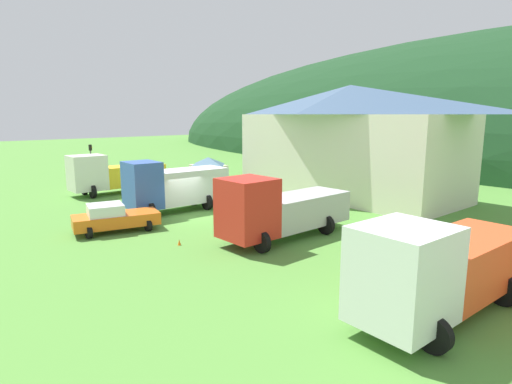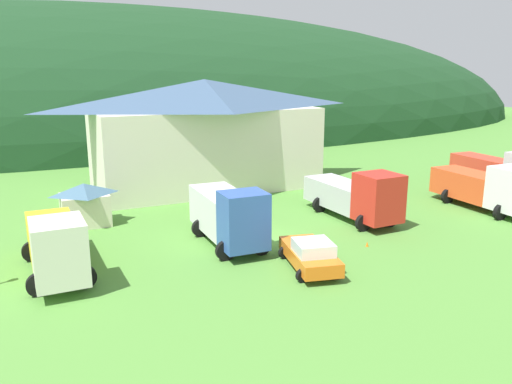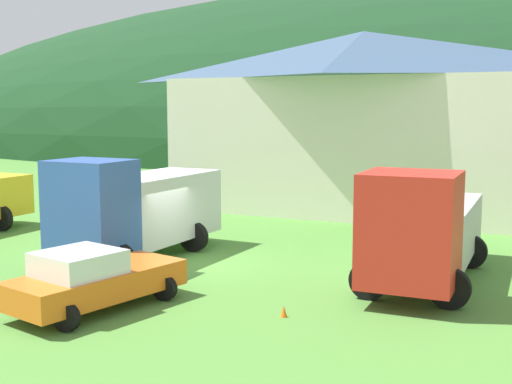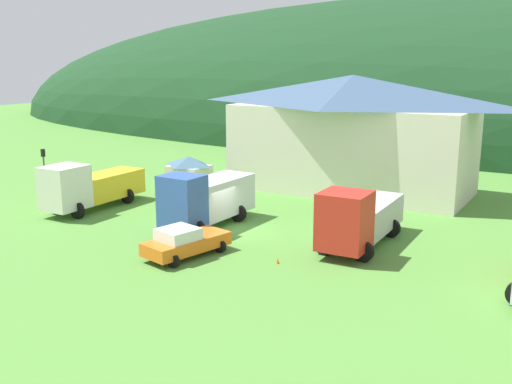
{
  "view_description": "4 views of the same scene",
  "coord_description": "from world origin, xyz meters",
  "px_view_note": "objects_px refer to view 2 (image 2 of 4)",
  "views": [
    {
      "loc": [
        23.77,
        -14.54,
        6.78
      ],
      "look_at": [
        1.06,
        4.59,
        1.28
      ],
      "focal_mm": 29.52,
      "sensor_mm": 36.0,
      "label": 1
    },
    {
      "loc": [
        -13.15,
        -27.12,
        10.29
      ],
      "look_at": [
        2.27,
        5.63,
        1.43
      ],
      "focal_mm": 36.51,
      "sensor_mm": 36.0,
      "label": 2
    },
    {
      "loc": [
        11.27,
        -19.17,
        5.33
      ],
      "look_at": [
        0.63,
        3.54,
        2.13
      ],
      "focal_mm": 46.7,
      "sensor_mm": 36.0,
      "label": 3
    },
    {
      "loc": [
        18.61,
        -29.33,
        10.38
      ],
      "look_at": [
        -1.11,
        4.05,
        1.54
      ],
      "focal_mm": 41.14,
      "sensor_mm": 36.0,
      "label": 4
    }
  ],
  "objects_px": {
    "service_pickup_orange": "(310,254)",
    "heavy_rig_white": "(489,187)",
    "crane_truck_red": "(357,195)",
    "tow_truck_silver": "(502,172)",
    "heavy_rig_striped": "(56,244)",
    "play_shed_cream": "(85,204)",
    "depot_building": "(205,133)",
    "box_truck_blue": "(229,214)",
    "traffic_cone_near_pickup": "(367,246)"
  },
  "relations": [
    {
      "from": "depot_building",
      "to": "crane_truck_red",
      "type": "relative_size",
      "value": 2.38
    },
    {
      "from": "crane_truck_red",
      "to": "heavy_rig_white",
      "type": "distance_m",
      "value": 10.23
    },
    {
      "from": "tow_truck_silver",
      "to": "traffic_cone_near_pickup",
      "type": "height_order",
      "value": "tow_truck_silver"
    },
    {
      "from": "box_truck_blue",
      "to": "crane_truck_red",
      "type": "relative_size",
      "value": 0.88
    },
    {
      "from": "depot_building",
      "to": "traffic_cone_near_pickup",
      "type": "height_order",
      "value": "depot_building"
    },
    {
      "from": "heavy_rig_striped",
      "to": "heavy_rig_white",
      "type": "distance_m",
      "value": 29.28
    },
    {
      "from": "heavy_rig_white",
      "to": "traffic_cone_near_pickup",
      "type": "height_order",
      "value": "heavy_rig_white"
    },
    {
      "from": "box_truck_blue",
      "to": "service_pickup_orange",
      "type": "xyz_separation_m",
      "value": [
        2.36,
        -5.26,
        -1.04
      ]
    },
    {
      "from": "play_shed_cream",
      "to": "service_pickup_orange",
      "type": "distance_m",
      "value": 16.01
    },
    {
      "from": "depot_building",
      "to": "play_shed_cream",
      "type": "relative_size",
      "value": 6.1
    },
    {
      "from": "play_shed_cream",
      "to": "heavy_rig_white",
      "type": "distance_m",
      "value": 28.21
    },
    {
      "from": "service_pickup_orange",
      "to": "box_truck_blue",
      "type": "bearing_deg",
      "value": -143.1
    },
    {
      "from": "depot_building",
      "to": "box_truck_blue",
      "type": "relative_size",
      "value": 2.71
    },
    {
      "from": "service_pickup_orange",
      "to": "traffic_cone_near_pickup",
      "type": "height_order",
      "value": "service_pickup_orange"
    },
    {
      "from": "crane_truck_red",
      "to": "heavy_rig_white",
      "type": "xyz_separation_m",
      "value": [
        10.02,
        -2.07,
        0.05
      ]
    },
    {
      "from": "crane_truck_red",
      "to": "tow_truck_silver",
      "type": "height_order",
      "value": "tow_truck_silver"
    },
    {
      "from": "box_truck_blue",
      "to": "heavy_rig_white",
      "type": "xyz_separation_m",
      "value": [
        19.77,
        -1.08,
        -0.09
      ]
    },
    {
      "from": "depot_building",
      "to": "heavy_rig_striped",
      "type": "relative_size",
      "value": 2.43
    },
    {
      "from": "heavy_rig_white",
      "to": "service_pickup_orange",
      "type": "distance_m",
      "value": 17.92
    },
    {
      "from": "box_truck_blue",
      "to": "heavy_rig_white",
      "type": "relative_size",
      "value": 0.88
    },
    {
      "from": "depot_building",
      "to": "play_shed_cream",
      "type": "xyz_separation_m",
      "value": [
        -10.92,
        -6.85,
        -3.27
      ]
    },
    {
      "from": "play_shed_cream",
      "to": "traffic_cone_near_pickup",
      "type": "height_order",
      "value": "play_shed_cream"
    },
    {
      "from": "crane_truck_red",
      "to": "service_pickup_orange",
      "type": "bearing_deg",
      "value": -51.16
    },
    {
      "from": "depot_building",
      "to": "service_pickup_orange",
      "type": "bearing_deg",
      "value": -94.36
    },
    {
      "from": "service_pickup_orange",
      "to": "tow_truck_silver",
      "type": "bearing_deg",
      "value": 120.91
    },
    {
      "from": "heavy_rig_striped",
      "to": "service_pickup_orange",
      "type": "bearing_deg",
      "value": 68.36
    },
    {
      "from": "tow_truck_silver",
      "to": "heavy_rig_striped",
      "type": "bearing_deg",
      "value": -82.63
    },
    {
      "from": "heavy_rig_striped",
      "to": "traffic_cone_near_pickup",
      "type": "relative_size",
      "value": 13.54
    },
    {
      "from": "heavy_rig_striped",
      "to": "tow_truck_silver",
      "type": "distance_m",
      "value": 34.52
    },
    {
      "from": "box_truck_blue",
      "to": "heavy_rig_white",
      "type": "bearing_deg",
      "value": 88.43
    },
    {
      "from": "heavy_rig_white",
      "to": "box_truck_blue",
      "type": "bearing_deg",
      "value": -91.82
    },
    {
      "from": "crane_truck_red",
      "to": "tow_truck_silver",
      "type": "distance_m",
      "value": 15.19
    },
    {
      "from": "play_shed_cream",
      "to": "service_pickup_orange",
      "type": "relative_size",
      "value": 0.63
    },
    {
      "from": "traffic_cone_near_pickup",
      "to": "tow_truck_silver",
      "type": "bearing_deg",
      "value": 18.27
    },
    {
      "from": "heavy_rig_white",
      "to": "service_pickup_orange",
      "type": "height_order",
      "value": "heavy_rig_white"
    },
    {
      "from": "play_shed_cream",
      "to": "heavy_rig_striped",
      "type": "bearing_deg",
      "value": -106.43
    },
    {
      "from": "crane_truck_red",
      "to": "service_pickup_orange",
      "type": "relative_size",
      "value": 1.62
    },
    {
      "from": "play_shed_cream",
      "to": "box_truck_blue",
      "type": "distance_m",
      "value": 10.43
    },
    {
      "from": "service_pickup_orange",
      "to": "heavy_rig_white",
      "type": "bearing_deg",
      "value": 116.21
    },
    {
      "from": "crane_truck_red",
      "to": "tow_truck_silver",
      "type": "relative_size",
      "value": 0.97
    },
    {
      "from": "box_truck_blue",
      "to": "crane_truck_red",
      "type": "distance_m",
      "value": 9.8
    },
    {
      "from": "heavy_rig_striped",
      "to": "tow_truck_silver",
      "type": "bearing_deg",
      "value": 94.15
    },
    {
      "from": "crane_truck_red",
      "to": "heavy_rig_striped",
      "type": "bearing_deg",
      "value": -86.47
    },
    {
      "from": "box_truck_blue",
      "to": "heavy_rig_white",
      "type": "height_order",
      "value": "box_truck_blue"
    },
    {
      "from": "tow_truck_silver",
      "to": "service_pickup_orange",
      "type": "height_order",
      "value": "tow_truck_silver"
    },
    {
      "from": "depot_building",
      "to": "traffic_cone_near_pickup",
      "type": "xyz_separation_m",
      "value": [
        3.3,
        -18.22,
        -4.72
      ]
    },
    {
      "from": "tow_truck_silver",
      "to": "box_truck_blue",
      "type": "bearing_deg",
      "value": -82.39
    },
    {
      "from": "heavy_rig_striped",
      "to": "depot_building",
      "type": "bearing_deg",
      "value": 138.09
    },
    {
      "from": "depot_building",
      "to": "crane_truck_red",
      "type": "distance_m",
      "value": 15.05
    },
    {
      "from": "tow_truck_silver",
      "to": "depot_building",
      "type": "bearing_deg",
      "value": -117.82
    }
  ]
}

